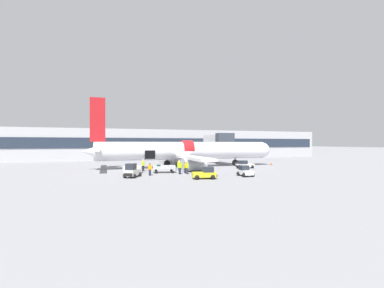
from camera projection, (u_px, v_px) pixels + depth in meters
The scene contains 18 objects.
ground_plane at pixel (180, 171), 40.12m from camera, with size 500.00×500.00×0.00m, color gray.
terminal_strip at pixel (148, 144), 70.98m from camera, with size 105.44×9.32×7.93m.
jet_bridge_stub at pixel (218, 141), 53.56m from camera, with size 3.44×9.30×6.30m.
airplane at pixel (184, 151), 45.66m from camera, with size 34.46×27.22×11.62m.
baggage_tug_lead at pixel (245, 172), 33.35m from camera, with size 1.77×2.48×1.39m.
baggage_tug_mid at pixel (205, 174), 30.86m from camera, with size 3.10×2.24×1.45m.
baggage_tug_rear at pixel (132, 172), 32.18m from camera, with size 2.42×2.84×1.78m.
baggage_tug_spare at pixel (244, 165), 43.76m from camera, with size 3.18×2.03×1.35m.
baggage_cart_loading at pixel (164, 169), 37.34m from camera, with size 4.26×2.51×1.16m.
baggage_cart_queued at pixel (133, 170), 36.52m from camera, with size 3.57×2.39×1.03m.
ground_crew_loader_a at pixel (150, 169), 33.93m from camera, with size 0.53×0.53×1.67m.
ground_crew_loader_b at pixel (180, 167), 35.42m from camera, with size 0.64×0.49×1.84m.
ground_crew_driver at pixel (187, 167), 35.56m from camera, with size 0.52×0.60×1.75m.
ground_crew_supervisor at pixel (185, 167), 36.51m from camera, with size 0.51×0.50×1.58m.
ground_crew_helper at pixel (179, 165), 40.12m from camera, with size 0.59×0.43×1.69m.
ground_crew_marshal at pixel (143, 165), 38.99m from camera, with size 0.54×0.61×1.80m.
safety_cone_nose at pixel (271, 163), 50.95m from camera, with size 0.53×0.53×0.67m.
safety_cone_engine_left at pixel (215, 174), 32.75m from camera, with size 0.49×0.49×0.77m.
Camera 1 is at (-11.11, -38.58, 4.30)m, focal length 24.00 mm.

